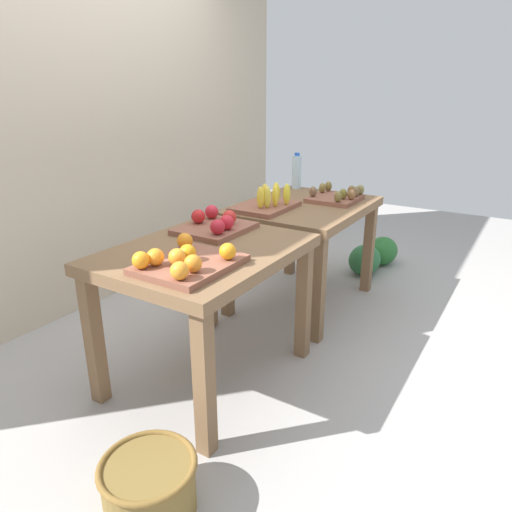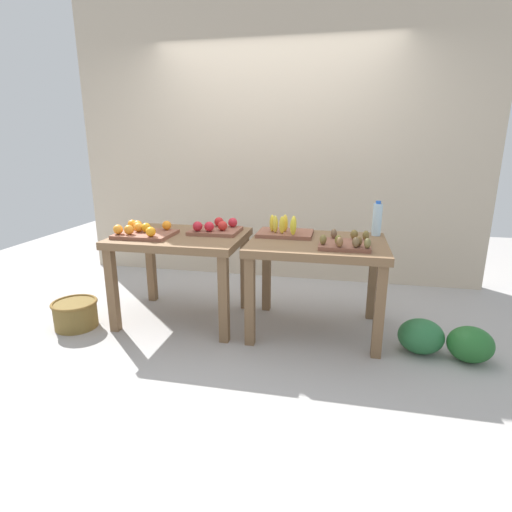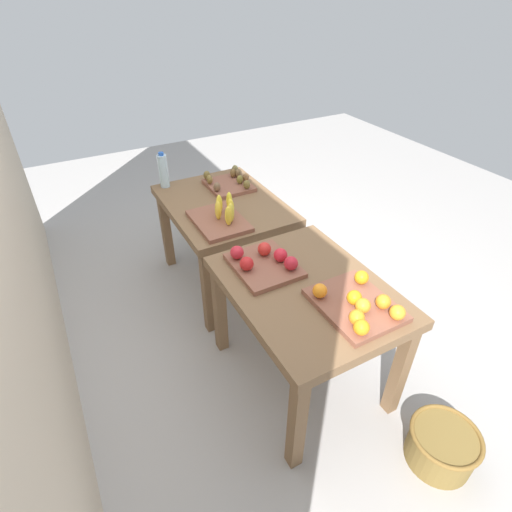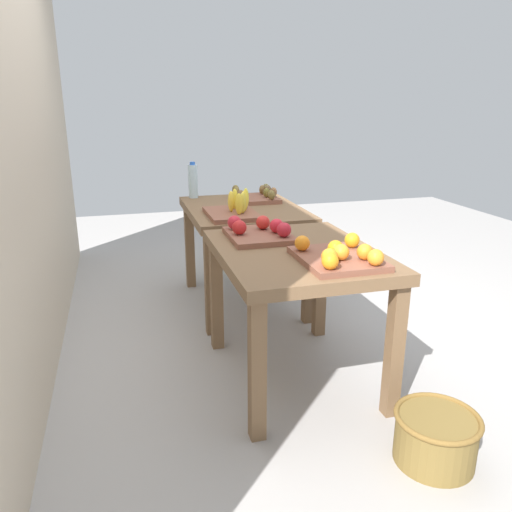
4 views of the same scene
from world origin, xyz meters
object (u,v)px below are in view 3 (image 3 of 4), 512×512
Objects in this scene: orange_bin at (358,304)px; water_bottle at (163,171)px; apple_bin at (264,262)px; kiwi_bin at (229,183)px; watermelon_pile at (209,213)px; display_table_right at (223,214)px; display_table_left at (306,301)px; banana_crate at (221,217)px; wicker_basket at (442,446)px.

water_bottle reaches higher than orange_bin.
apple_bin is 1.08× the size of kiwi_bin.
watermelon_pile is (0.72, -0.09, -0.65)m from kiwi_bin.
kiwi_bin reaches higher than display_table_right.
kiwi_bin is (0.21, -0.15, 0.14)m from display_table_right.
apple_bin reaches higher than display_table_left.
orange_bin is 1.15m from banana_crate.
banana_crate is at bearing 9.07° from display_table_left.
orange_bin is (-1.39, -0.11, 0.15)m from display_table_right.
display_table_right is 2.81× the size of kiwi_bin.
water_bottle is 0.77× the size of wicker_basket.
water_bottle reaches higher than wicker_basket.
apple_bin is 1.35m from wicker_basket.
display_table_left is 0.87m from banana_crate.
kiwi_bin is (1.33, -0.15, 0.14)m from display_table_left.
apple_bin is at bearing 168.40° from watermelon_pile.
wicker_basket is (-1.08, -0.48, -0.66)m from apple_bin.
display_table_right is 2.86× the size of wicker_basket.
orange_bin is 0.59m from apple_bin.
apple_bin is at bearing 23.81° from wicker_basket.
kiwi_bin is 0.52m from water_bottle.
water_bottle is (1.84, 0.41, 0.10)m from orange_bin.
apple_bin is 1.32m from water_bottle.
orange_bin is at bearing 23.56° from wicker_basket.
water_bottle is at bearing 7.35° from apple_bin.
kiwi_bin is (0.48, -0.29, -0.01)m from banana_crate.
orange_bin is 1.23× the size of wicker_basket.
orange_bin is at bearing -155.94° from apple_bin.
water_bottle is (1.57, 0.29, 0.24)m from display_table_left.
display_table_left is at bearing 22.71° from orange_bin.
watermelon_pile is at bearing 2.18° from wicker_basket.
watermelon_pile is at bearing -48.28° from water_bottle.
display_table_right is 2.36× the size of banana_crate.
display_table_left is 1.62m from water_bottle.
display_table_right is 0.34m from banana_crate.
display_table_right reaches higher than watermelon_pile.
display_table_right is at bearing 143.40° from kiwi_bin.
kiwi_bin is at bearing -6.62° from display_table_left.
apple_bin reaches higher than kiwi_bin.
orange_bin is at bearing -167.43° from banana_crate.
display_table_right is at bearing -26.07° from banana_crate.
display_table_left is 0.33m from apple_bin.
water_bottle is (0.73, 0.16, 0.09)m from banana_crate.
banana_crate is at bearing 12.57° from orange_bin.
display_table_left is 2.12m from watermelon_pile.
display_table_right is at bearing -146.90° from water_bottle.
apple_bin is 1.10× the size of wicker_basket.
banana_crate is at bearing 0.93° from apple_bin.
display_table_left is 2.81× the size of kiwi_bin.
display_table_left is 1.58× the size of watermelon_pile.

